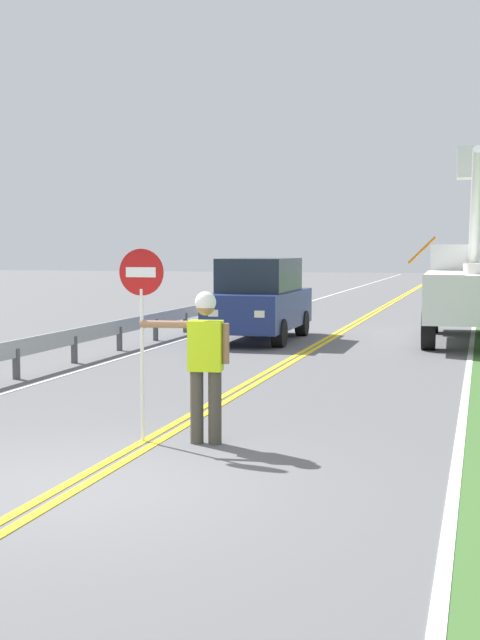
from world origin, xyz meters
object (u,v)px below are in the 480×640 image
(utility_bucket_truck, at_px, (473,286))
(oncoming_suv_nearest, at_px, (260,299))
(flagger_worker, at_px, (205,357))
(stop_sign_paddle, at_px, (142,301))

(utility_bucket_truck, xyz_separation_m, oncoming_suv_nearest, (-5.23, -1.62, -0.34))
(flagger_worker, bearing_deg, utility_bucket_truck, 77.59)
(oncoming_suv_nearest, bearing_deg, stop_sign_paddle, -82.50)
(flagger_worker, height_order, utility_bucket_truck, utility_bucket_truck)
(flagger_worker, xyz_separation_m, oncoming_suv_nearest, (-2.31, 11.65, 0.01))
(flagger_worker, distance_m, stop_sign_paddle, 1.02)
(utility_bucket_truck, height_order, oncoming_suv_nearest, utility_bucket_truck)
(flagger_worker, xyz_separation_m, utility_bucket_truck, (2.92, 13.27, 0.35))
(stop_sign_paddle, bearing_deg, utility_bucket_truck, 74.58)
(utility_bucket_truck, bearing_deg, oncoming_suv_nearest, -162.78)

